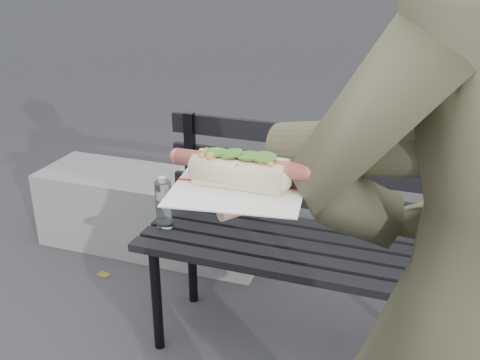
# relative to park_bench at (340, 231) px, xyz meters

# --- Properties ---
(park_bench) EXTENTS (1.50, 0.44, 0.88)m
(park_bench) POSITION_rel_park_bench_xyz_m (0.00, 0.00, 0.00)
(park_bench) COLOR black
(park_bench) RESTS_ON ground
(concrete_block) EXTENTS (1.20, 0.40, 0.40)m
(concrete_block) POSITION_rel_park_bench_xyz_m (-1.05, 0.49, -0.32)
(concrete_block) COLOR slate
(concrete_block) RESTS_ON ground
(held_hotdog) EXTENTS (0.62, 0.32, 0.20)m
(held_hotdog) POSITION_rel_park_bench_xyz_m (0.20, -1.06, 0.69)
(held_hotdog) COLOR #494931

